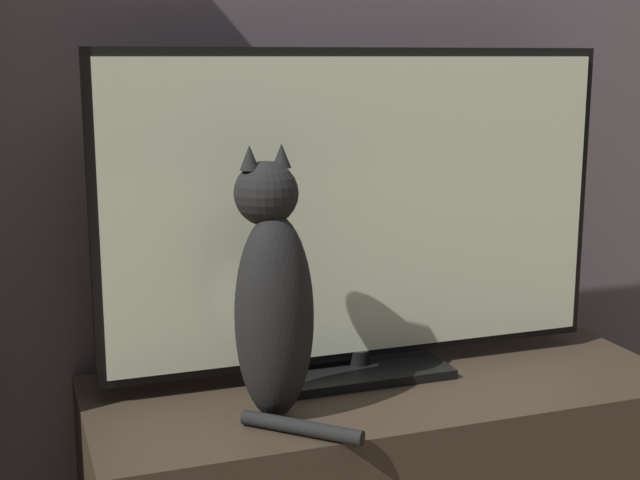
{
  "coord_description": "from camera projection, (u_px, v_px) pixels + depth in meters",
  "views": [
    {
      "loc": [
        -0.72,
        -0.69,
        1.15
      ],
      "look_at": [
        -0.15,
        0.91,
        0.8
      ],
      "focal_mm": 50.0,
      "sensor_mm": 36.0,
      "label": 1
    }
  ],
  "objects": [
    {
      "name": "tv",
      "position": [
        360.0,
        218.0,
        1.85
      ],
      "size": [
        1.1,
        0.22,
        0.69
      ],
      "color": "black",
      "rests_on": "tv_stand"
    },
    {
      "name": "cat",
      "position": [
        272.0,
        299.0,
        1.64
      ],
      "size": [
        0.2,
        0.28,
        0.51
      ],
      "rotation": [
        0.0,
        0.0,
        0.21
      ],
      "color": "black",
      "rests_on": "tv_stand"
    }
  ]
}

